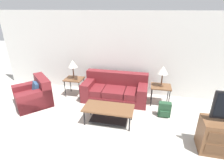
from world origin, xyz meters
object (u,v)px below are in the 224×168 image
object	(u,v)px
couch	(115,90)
armchair	(34,95)
coffee_table	(109,111)
table_lamp_right	(163,71)
table_lamp_left	(73,64)
side_table_left	(74,80)
backpack	(164,110)
side_table_right	(161,88)

from	to	relation	value
couch	armchair	size ratio (longest dim) A/B	1.46
coffee_table	table_lamp_right	distance (m)	1.93
coffee_table	table_lamp_left	bearing A→B (deg)	139.09
coffee_table	side_table_left	bearing A→B (deg)	139.09
armchair	side_table_left	size ratio (longest dim) A/B	2.31
side_table_left	table_lamp_left	world-z (taller)	table_lamp_left
backpack	side_table_right	bearing A→B (deg)	99.29
couch	side_table_right	xyz separation A→B (m)	(1.36, -0.00, 0.23)
side_table_right	backpack	world-z (taller)	side_table_right
table_lamp_left	side_table_right	bearing A→B (deg)	0.00
table_lamp_right	backpack	distance (m)	1.09
side_table_left	backpack	bearing A→B (deg)	-13.09
couch	armchair	distance (m)	2.43
coffee_table	table_lamp_left	world-z (taller)	table_lamp_left
couch	coffee_table	distance (m)	1.25
coffee_table	table_lamp_left	distance (m)	2.04
table_lamp_right	coffee_table	bearing A→B (deg)	-135.51
side_table_left	side_table_right	distance (m)	2.71
coffee_table	side_table_left	world-z (taller)	side_table_left
armchair	coffee_table	xyz separation A→B (m)	(2.37, -0.43, 0.03)
armchair	table_lamp_right	bearing A→B (deg)	12.64
coffee_table	table_lamp_right	world-z (taller)	table_lamp_right
armchair	backpack	bearing A→B (deg)	2.46
armchair	table_lamp_right	xyz separation A→B (m)	(3.65, 0.82, 0.77)
side_table_left	side_table_right	world-z (taller)	same
coffee_table	table_lamp_right	size ratio (longest dim) A/B	2.03
side_table_right	backpack	bearing A→B (deg)	-80.71
table_lamp_right	armchair	bearing A→B (deg)	-167.36
couch	side_table_right	size ratio (longest dim) A/B	3.38
couch	armchair	xyz separation A→B (m)	(-2.29, -0.82, -0.01)
coffee_table	couch	bearing A→B (deg)	93.90
couch	table_lamp_left	size ratio (longest dim) A/B	3.25
coffee_table	side_table_right	size ratio (longest dim) A/B	2.11
side_table_right	table_lamp_right	xyz separation A→B (m)	(-0.00, 0.00, 0.54)
side_table_right	table_lamp_right	distance (m)	0.54
coffee_table	backpack	xyz separation A→B (m)	(1.38, 0.59, -0.13)
armchair	side_table_right	distance (m)	3.74
couch	side_table_left	distance (m)	1.38
couch	coffee_table	world-z (taller)	couch
couch	table_lamp_right	distance (m)	1.56
couch	side_table_left	world-z (taller)	couch
couch	backpack	world-z (taller)	couch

